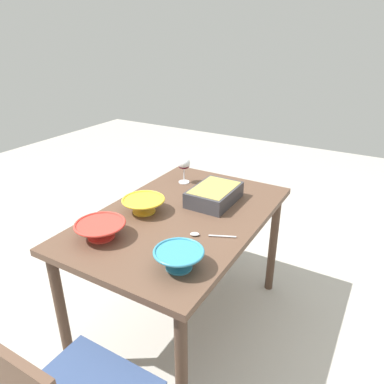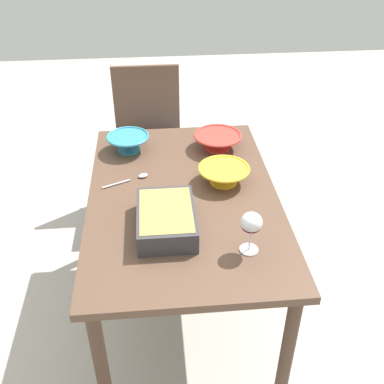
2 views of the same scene
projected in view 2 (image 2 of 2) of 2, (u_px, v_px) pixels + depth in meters
ground_plane at (185, 310)px, 2.39m from camera, size 8.00×8.00×0.00m
dining_table at (183, 210)px, 2.01m from camera, size 1.24×0.80×0.74m
chair at (148, 136)px, 2.89m from camera, size 0.43×0.43×0.91m
wine_glass at (251, 225)px, 1.61m from camera, size 0.08×0.08×0.17m
casserole_dish at (166, 218)px, 1.75m from camera, size 0.32×0.22×0.09m
mixing_bowl at (218, 140)px, 2.27m from camera, size 0.24×0.24×0.08m
small_bowl at (128, 142)px, 2.25m from camera, size 0.21×0.21×0.08m
serving_bowl at (224, 174)px, 2.02m from camera, size 0.23×0.23×0.08m
serving_spoon at (135, 178)px, 2.06m from camera, size 0.11×0.20×0.01m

